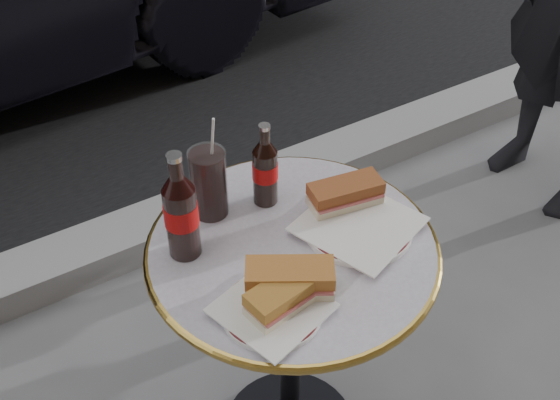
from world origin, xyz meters
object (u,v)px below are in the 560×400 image
bistro_table (291,352)px  plate_left (272,310)px  cola_bottle_right (265,164)px  cola_bottle_left (180,206)px  plate_right (358,227)px  cola_glass (209,183)px

bistro_table → plate_left: plate_left is taller
cola_bottle_right → plate_left: bearing=-118.4°
plate_left → cola_bottle_left: 0.27m
cola_bottle_left → cola_bottle_right: size_ratio=1.23×
cola_bottle_left → bistro_table: bearing=-26.7°
bistro_table → cola_bottle_right: cola_bottle_right is taller
bistro_table → cola_bottle_left: (-0.20, 0.10, 0.49)m
bistro_table → cola_bottle_left: cola_bottle_left is taller
plate_right → cola_glass: bearing=138.7°
plate_left → bistro_table: bearing=45.7°
bistro_table → plate_left: size_ratio=3.78×
bistro_table → cola_bottle_right: 0.49m
cola_bottle_left → plate_left: bearing=-73.5°
plate_right → cola_bottle_right: cola_bottle_right is taller
cola_bottle_right → bistro_table: bearing=-99.1°
cola_bottle_right → cola_bottle_left: bearing=-166.7°
plate_left → cola_bottle_right: size_ratio=0.95×
cola_bottle_left → cola_bottle_right: bearing=13.3°
cola_glass → cola_bottle_right: bearing=-13.5°
bistro_table → plate_right: plate_right is taller
plate_right → cola_bottle_right: bearing=123.3°
cola_bottle_left → cola_glass: (0.10, 0.08, -0.04)m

